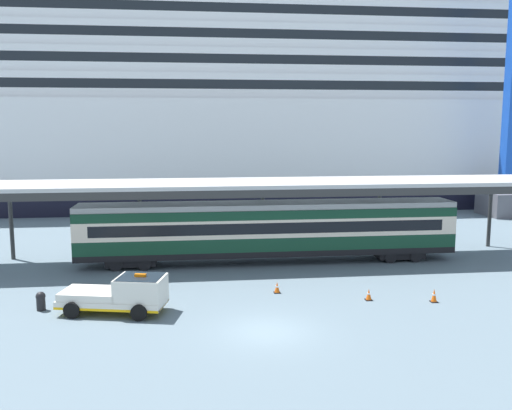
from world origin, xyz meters
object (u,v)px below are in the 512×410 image
cruise_ship (58,105)px  traffic_cone_near (277,287)px  traffic_cone_far (369,295)px  quay_bollard (41,300)px  train_carriage (268,229)px  service_truck (123,294)px  traffic_cone_mid (434,296)px

cruise_ship → traffic_cone_near: bearing=-62.7°
cruise_ship → traffic_cone_far: (24.55, -40.37, -11.21)m
traffic_cone_near → quay_bollard: 12.34m
train_carriage → traffic_cone_far: train_carriage is taller
service_truck → traffic_cone_far: service_truck is taller
cruise_ship → service_truck: bearing=-73.9°
service_truck → quay_bollard: 4.27m
traffic_cone_near → quay_bollard: quay_bollard is taller
traffic_cone_near → traffic_cone_far: size_ratio=1.01×
service_truck → traffic_cone_near: size_ratio=8.76×
quay_bollard → traffic_cone_near: bearing=6.9°
traffic_cone_mid → traffic_cone_far: (-3.31, 0.71, -0.04)m
quay_bollard → traffic_cone_far: bearing=-1.3°
traffic_cone_far → quay_bollard: quay_bollard is taller
train_carriage → traffic_cone_near: 7.16m
service_truck → traffic_cone_mid: (16.05, -0.19, -0.64)m
traffic_cone_near → quay_bollard: (-12.25, -1.47, 0.21)m
service_truck → traffic_cone_far: size_ratio=8.87×
cruise_ship → service_truck: (11.81, -40.88, -10.52)m
service_truck → traffic_cone_far: 12.77m
traffic_cone_mid → traffic_cone_far: bearing=167.9°
service_truck → traffic_cone_mid: bearing=-0.7°
service_truck → quay_bollard: (-4.15, 0.89, -0.47)m
train_carriage → traffic_cone_near: size_ratio=39.96×
traffic_cone_near → traffic_cone_mid: traffic_cone_mid is taller
train_carriage → traffic_cone_far: (4.18, -8.70, -2.01)m
cruise_ship → train_carriage: bearing=-57.2°
service_truck → quay_bollard: size_ratio=5.75×
cruise_ship → train_carriage: (20.37, -31.67, -9.20)m
train_carriage → traffic_cone_mid: (7.49, -9.41, -1.97)m
train_carriage → traffic_cone_far: size_ratio=40.48×
cruise_ship → traffic_cone_mid: cruise_ship is taller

